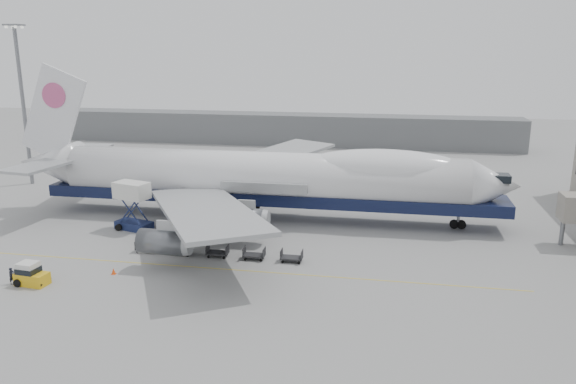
% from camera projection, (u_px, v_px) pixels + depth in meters
% --- Properties ---
extents(ground, '(260.00, 260.00, 0.00)m').
position_uv_depth(ground, '(239.00, 249.00, 63.05)').
color(ground, gray).
rests_on(ground, ground).
extents(apron_line, '(60.00, 0.15, 0.01)m').
position_uv_depth(apron_line, '(223.00, 269.00, 57.34)').
color(apron_line, gold).
rests_on(apron_line, ground).
extents(hangar, '(110.00, 8.00, 7.00)m').
position_uv_depth(hangar, '(276.00, 129.00, 130.56)').
color(hangar, slate).
rests_on(hangar, ground).
extents(floodlight_mast, '(2.40, 2.40, 25.43)m').
position_uv_depth(floodlight_mast, '(22.00, 97.00, 89.64)').
color(floodlight_mast, slate).
rests_on(floodlight_mast, ground).
extents(airliner, '(67.00, 55.30, 19.98)m').
position_uv_depth(airliner, '(267.00, 177.00, 72.95)').
color(airliner, white).
rests_on(airliner, ground).
extents(catering_truck, '(5.00, 4.03, 6.01)m').
position_uv_depth(catering_truck, '(133.00, 203.00, 69.05)').
color(catering_truck, '#19234D').
rests_on(catering_truck, ground).
extents(baggage_tug, '(3.17, 1.92, 2.21)m').
position_uv_depth(baggage_tug, '(31.00, 275.00, 53.42)').
color(baggage_tug, gold).
rests_on(baggage_tug, ground).
extents(ground_worker, '(0.54, 0.69, 1.65)m').
position_uv_depth(ground_worker, '(12.00, 276.00, 53.58)').
color(ground_worker, black).
rests_on(ground_worker, ground).
extents(traffic_cone, '(0.43, 0.43, 0.64)m').
position_uv_depth(traffic_cone, '(113.00, 271.00, 56.03)').
color(traffic_cone, '#FA480D').
rests_on(traffic_cone, ground).
extents(dolly_0, '(2.30, 1.35, 1.30)m').
position_uv_depth(dolly_0, '(147.00, 247.00, 62.02)').
color(dolly_0, '#2D2D30').
rests_on(dolly_0, ground).
extents(dolly_1, '(2.30, 1.35, 1.30)m').
position_uv_depth(dolly_1, '(182.00, 250.00, 61.31)').
color(dolly_1, '#2D2D30').
rests_on(dolly_1, ground).
extents(dolly_2, '(2.30, 1.35, 1.30)m').
position_uv_depth(dolly_2, '(218.00, 252.00, 60.60)').
color(dolly_2, '#2D2D30').
rests_on(dolly_2, ground).
extents(dolly_3, '(2.30, 1.35, 1.30)m').
position_uv_depth(dolly_3, '(254.00, 255.00, 59.89)').
color(dolly_3, '#2D2D30').
rests_on(dolly_3, ground).
extents(dolly_4, '(2.30, 1.35, 1.30)m').
position_uv_depth(dolly_4, '(292.00, 257.00, 59.18)').
color(dolly_4, '#2D2D30').
rests_on(dolly_4, ground).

